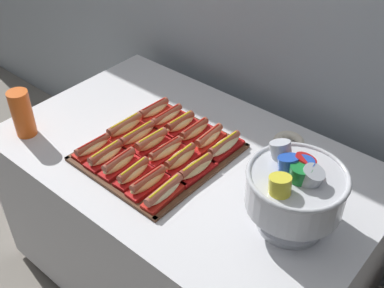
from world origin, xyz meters
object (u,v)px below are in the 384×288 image
object	(u,v)px
cup_stack	(22,113)
hot_dog_6	(125,127)
buffet_table	(188,220)
hot_dog_2	(119,163)
hot_dog_0	(93,147)
hot_dog_9	(166,151)
hot_dog_3	(133,173)
hot_dog_11	(196,168)
hot_dog_8	(151,142)
hot_dog_12	(154,110)
hot_dog_4	(148,182)
hot_dog_15	(194,131)
hot_dog_17	(224,146)
donut	(289,142)
punch_bowl	(295,188)
serving_tray	(159,153)
hot_dog_7	(138,135)
hot_dog_5	(164,192)
hot_dog_16	(209,138)
hot_dog_10	(180,159)
hot_dog_13	(167,117)
hot_dog_1	(106,155)

from	to	relation	value
cup_stack	hot_dog_6	bearing A→B (deg)	39.62
buffet_table	hot_dog_2	distance (m)	0.47
hot_dog_0	hot_dog_9	xyz separation A→B (m)	(0.23, 0.16, 0.00)
hot_dog_3	hot_dog_11	bearing A→B (deg)	47.01
hot_dog_2	hot_dog_8	world-z (taller)	same
hot_dog_12	buffet_table	bearing A→B (deg)	-21.11
hot_dog_12	hot_dog_4	bearing A→B (deg)	-48.44
hot_dog_15	hot_dog_17	distance (m)	0.15
hot_dog_0	donut	bearing A→B (deg)	44.58
hot_dog_6	hot_dog_12	distance (m)	0.17
hot_dog_15	donut	xyz separation A→B (m)	(0.31, 0.21, -0.02)
punch_bowl	donut	distance (m)	0.44
serving_tray	hot_dog_7	size ratio (longest dim) A/B	2.94
hot_dog_6	hot_dog_17	xyz separation A→B (m)	(0.38, 0.16, -0.00)
serving_tray	hot_dog_5	distance (m)	0.25
hot_dog_0	hot_dog_3	world-z (taller)	hot_dog_3
hot_dog_5	hot_dog_4	bearing A→B (deg)	179.29
hot_dog_5	punch_bowl	distance (m)	0.44
hot_dog_12	hot_dog_16	xyz separation A→B (m)	(0.30, -0.00, 0.00)
hot_dog_6	hot_dog_15	xyz separation A→B (m)	(0.23, 0.16, -0.00)
hot_dog_8	hot_dog_17	distance (m)	0.28
hot_dog_5	hot_dog_8	xyz separation A→B (m)	(-0.22, 0.17, 0.00)
hot_dog_6	hot_dog_11	xyz separation A→B (m)	(0.37, -0.00, -0.00)
hot_dog_10	hot_dog_13	distance (m)	0.28
serving_tray	hot_dog_1	xyz separation A→B (m)	(-0.11, -0.16, 0.03)
hot_dog_4	hot_dog_6	distance (m)	0.34
hot_dog_0	hot_dog_11	size ratio (longest dim) A/B	0.92
donut	hot_dog_5	bearing A→B (deg)	-107.09
hot_dog_3	cup_stack	distance (m)	0.54
hot_dog_2	hot_dog_17	bearing A→B (deg)	55.00
serving_tray	hot_dog_13	size ratio (longest dim) A/B	3.11
hot_dog_0	hot_dog_8	size ratio (longest dim) A/B	1.02
hot_dog_4	cup_stack	bearing A→B (deg)	-171.95
buffet_table	hot_dog_4	world-z (taller)	hot_dog_4
hot_dog_13	hot_dog_12	bearing A→B (deg)	179.29
hot_dog_7	hot_dog_16	distance (m)	0.28
hot_dog_4	hot_dog_16	size ratio (longest dim) A/B	1.09
cup_stack	hot_dog_1	bearing A→B (deg)	13.10
hot_dog_4	hot_dog_16	world-z (taller)	same
hot_dog_16	punch_bowl	size ratio (longest dim) A/B	0.52
hot_dog_5	hot_dog_16	world-z (taller)	hot_dog_16
hot_dog_11	hot_dog_12	distance (m)	0.41
hot_dog_4	hot_dog_12	xyz separation A→B (m)	(-0.30, 0.33, -0.00)
hot_dog_0	hot_dog_7	world-z (taller)	hot_dog_7
hot_dog_10	hot_dog_12	bearing A→B (deg)	150.47
hot_dog_17	punch_bowl	xyz separation A→B (m)	(0.38, -0.15, 0.12)
hot_dog_6	hot_dog_15	distance (m)	0.28
hot_dog_7	hot_dog_8	xyz separation A→B (m)	(0.07, -0.00, 0.00)
hot_dog_4	donut	xyz separation A→B (m)	(0.24, 0.54, -0.02)
hot_dog_8	hot_dog_10	distance (m)	0.15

